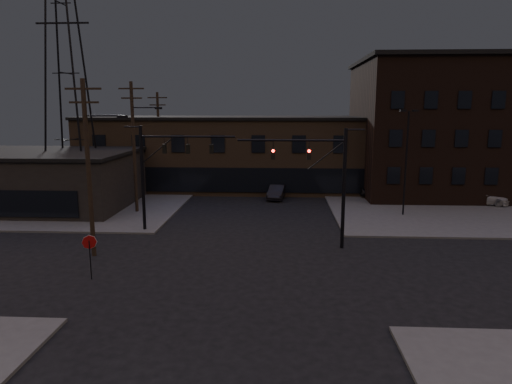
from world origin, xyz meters
TOP-DOWN VIEW (x-y plane):
  - ground at (0.00, 0.00)m, footprint 140.00×140.00m
  - sidewalk_ne at (22.00, 22.00)m, footprint 30.00×30.00m
  - sidewalk_nw at (-22.00, 22.00)m, footprint 30.00×30.00m
  - building_row at (0.00, 28.00)m, footprint 40.00×12.00m
  - building_right at (22.00, 26.00)m, footprint 22.00×16.00m
  - building_left at (-20.00, 16.00)m, footprint 16.00×12.00m
  - traffic_signal_near at (5.36, 4.50)m, footprint 7.12×0.24m
  - traffic_signal_far at (-6.72, 8.00)m, footprint 7.12×0.24m
  - stop_sign at (-8.00, -1.99)m, footprint 0.72×0.33m
  - utility_pole_near at (-9.43, 2.00)m, footprint 3.70×0.28m
  - utility_pole_mid at (-10.44, 14.00)m, footprint 3.70×0.28m
  - utility_pole_far at (-11.50, 26.00)m, footprint 2.20×0.28m
  - transmission_tower at (-18.00, 18.00)m, footprint 7.00×7.00m
  - lot_light_a at (13.00, 14.00)m, footprint 1.50×0.28m
  - lot_light_b at (19.00, 19.00)m, footprint 1.50×0.28m
  - parked_car_lot_a at (12.63, 21.69)m, footprint 4.17×1.85m
  - parked_car_lot_b at (21.68, 19.06)m, footprint 5.32×3.86m
  - car_crossing at (1.99, 21.15)m, footprint 2.15×4.55m

SIDE VIEW (x-z plane):
  - ground at x=0.00m, z-range 0.00..0.00m
  - sidewalk_ne at x=22.00m, z-range 0.00..0.15m
  - sidewalk_nw at x=-22.00m, z-range 0.00..0.15m
  - car_crossing at x=1.99m, z-range 0.00..1.44m
  - parked_car_lot_a at x=12.63m, z-range 0.15..1.54m
  - parked_car_lot_b at x=21.68m, z-range 0.15..1.58m
  - stop_sign at x=-8.00m, z-range 0.60..3.08m
  - building_left at x=-20.00m, z-range 0.00..5.00m
  - building_row at x=0.00m, z-range 0.00..8.00m
  - traffic_signal_near at x=5.36m, z-range 0.93..8.93m
  - traffic_signal_far at x=-6.72m, z-range 1.01..9.01m
  - lot_light_a at x=13.00m, z-range 0.94..10.08m
  - lot_light_b at x=19.00m, z-range 0.94..10.08m
  - utility_pole_far at x=-11.50m, z-range 0.28..11.28m
  - utility_pole_near at x=-9.43m, z-range 0.37..11.37m
  - utility_pole_mid at x=-10.44m, z-range 0.38..11.88m
  - building_right at x=22.00m, z-range 0.00..14.00m
  - transmission_tower at x=-18.00m, z-range 0.00..25.00m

